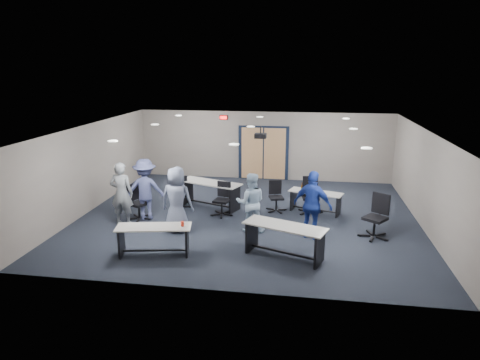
% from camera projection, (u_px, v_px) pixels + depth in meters
% --- Properties ---
extents(floor, '(10.00, 10.00, 0.00)m').
position_uv_depth(floor, '(248.00, 216.00, 13.03)').
color(floor, '#1B222B').
rests_on(floor, ground).
extents(back_wall, '(10.00, 0.04, 2.70)m').
position_uv_depth(back_wall, '(264.00, 146.00, 16.97)').
color(back_wall, gray).
rests_on(back_wall, floor).
extents(front_wall, '(10.00, 0.04, 2.70)m').
position_uv_depth(front_wall, '(217.00, 229.00, 8.39)').
color(front_wall, gray).
rests_on(front_wall, floor).
extents(left_wall, '(0.04, 9.00, 2.70)m').
position_uv_depth(left_wall, '(91.00, 167.00, 13.43)').
color(left_wall, gray).
rests_on(left_wall, floor).
extents(right_wall, '(0.04, 9.00, 2.70)m').
position_uv_depth(right_wall, '(425.00, 180.00, 11.94)').
color(right_wall, gray).
rests_on(right_wall, floor).
extents(ceiling, '(10.00, 9.00, 0.04)m').
position_uv_depth(ceiling, '(248.00, 128.00, 12.33)').
color(ceiling, silver).
rests_on(ceiling, back_wall).
extents(double_door, '(2.00, 0.07, 2.20)m').
position_uv_depth(double_door, '(263.00, 153.00, 17.02)').
color(double_door, black).
rests_on(double_door, back_wall).
extents(exit_sign, '(0.32, 0.07, 0.18)m').
position_uv_depth(exit_sign, '(224.00, 117.00, 16.87)').
color(exit_sign, black).
rests_on(exit_sign, back_wall).
extents(ceiling_projector, '(0.35, 0.32, 0.37)m').
position_uv_depth(ceiling_projector, '(261.00, 136.00, 12.84)').
color(ceiling_projector, black).
rests_on(ceiling_projector, ceiling).
extents(ceiling_can_lights, '(6.24, 5.74, 0.02)m').
position_uv_depth(ceiling_can_lights, '(250.00, 128.00, 12.58)').
color(ceiling_can_lights, white).
rests_on(ceiling_can_lights, ceiling).
extents(table_front_left, '(1.86, 0.92, 0.84)m').
position_uv_depth(table_front_left, '(154.00, 235.00, 10.29)').
color(table_front_left, '#ACAAA3').
rests_on(table_front_left, floor).
extents(table_front_right, '(2.08, 1.31, 0.80)m').
position_uv_depth(table_front_right, '(284.00, 235.00, 10.14)').
color(table_front_right, '#ACAAA3').
rests_on(table_front_right, floor).
extents(table_back_left, '(2.18, 1.37, 0.84)m').
position_uv_depth(table_back_left, '(210.00, 190.00, 13.73)').
color(table_back_left, '#ACAAA3').
rests_on(table_back_left, floor).
extents(table_back_right, '(1.73, 1.03, 0.91)m').
position_uv_depth(table_back_right, '(315.00, 198.00, 13.26)').
color(table_back_right, '#ACAAA3').
rests_on(table_back_right, floor).
extents(chair_back_a, '(0.71, 0.71, 1.00)m').
position_uv_depth(chair_back_a, '(180.00, 193.00, 13.68)').
color(chair_back_a, black).
rests_on(chair_back_a, floor).
extents(chair_back_b, '(0.75, 0.75, 1.02)m').
position_uv_depth(chair_back_b, '(222.00, 199.00, 12.98)').
color(chair_back_b, black).
rests_on(chair_back_b, floor).
extents(chair_back_c, '(0.74, 0.74, 0.96)m').
position_uv_depth(chair_back_c, '(276.00, 197.00, 13.37)').
color(chair_back_c, black).
rests_on(chair_back_c, floor).
extents(chair_back_d, '(0.78, 0.78, 1.13)m').
position_uv_depth(chair_back_d, '(311.00, 196.00, 13.14)').
color(chair_back_d, black).
rests_on(chair_back_d, floor).
extents(chair_loose_left, '(0.88, 0.88, 1.05)m').
position_uv_depth(chair_loose_left, '(139.00, 202.00, 12.65)').
color(chair_loose_left, black).
rests_on(chair_loose_left, floor).
extents(chair_loose_right, '(1.04, 1.04, 1.18)m').
position_uv_depth(chair_loose_right, '(375.00, 217.00, 11.27)').
color(chair_loose_right, black).
rests_on(chair_loose_right, floor).
extents(person_gray, '(0.68, 0.45, 1.83)m').
position_uv_depth(person_gray, '(122.00, 193.00, 12.18)').
color(person_gray, gray).
rests_on(person_gray, floor).
extents(person_plaid, '(0.94, 0.66, 1.83)m').
position_uv_depth(person_plaid, '(177.00, 200.00, 11.62)').
color(person_plaid, slate).
rests_on(person_plaid, floor).
extents(person_lightblue, '(0.89, 0.74, 1.66)m').
position_uv_depth(person_lightblue, '(251.00, 203.00, 11.66)').
color(person_lightblue, '#ADCAE5').
rests_on(person_lightblue, floor).
extents(person_navy, '(1.16, 0.86, 1.83)m').
position_uv_depth(person_navy, '(313.00, 205.00, 11.17)').
color(person_navy, navy).
rests_on(person_navy, floor).
extents(person_back, '(1.30, 0.92, 1.83)m').
position_uv_depth(person_back, '(145.00, 189.00, 12.58)').
color(person_back, '#444B7B').
rests_on(person_back, floor).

